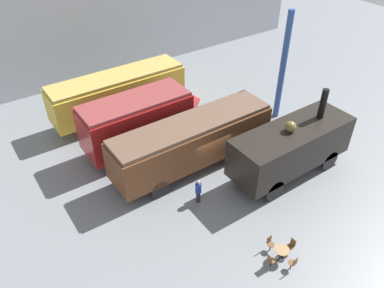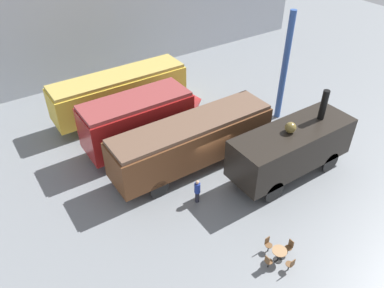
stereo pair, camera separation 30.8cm
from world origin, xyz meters
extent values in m
plane|color=gray|center=(0.00, 0.00, 0.00)|extent=(80.00, 80.00, 0.00)
cube|color=#B2B7C1|center=(0.00, 15.92, 4.50)|extent=(44.00, 0.15, 9.00)
cube|color=gold|center=(-1.73, 8.85, 1.98)|extent=(9.99, 2.62, 2.37)
cube|color=tan|center=(-1.73, 8.85, 3.29)|extent=(9.79, 2.41, 0.24)
cylinder|color=black|center=(1.27, 7.60, 0.61)|extent=(1.22, 0.12, 1.22)
cylinder|color=black|center=(1.27, 10.10, 0.61)|extent=(1.22, 0.12, 1.22)
cylinder|color=black|center=(-4.73, 7.60, 0.61)|extent=(1.22, 0.12, 1.22)
cylinder|color=black|center=(-4.73, 10.10, 0.61)|extent=(1.22, 0.12, 1.22)
cube|color=maroon|center=(-2.55, 4.43, 2.14)|extent=(7.02, 2.83, 2.79)
cone|color=maroon|center=(1.75, 4.43, 2.14)|extent=(1.58, 2.65, 2.65)
cube|color=brown|center=(-2.55, 4.43, 3.66)|extent=(6.88, 2.60, 0.24)
cylinder|color=black|center=(-0.45, 3.08, 0.57)|extent=(1.15, 0.12, 1.15)
cylinder|color=black|center=(-0.45, 5.79, 0.57)|extent=(1.15, 0.12, 1.15)
cylinder|color=black|center=(-4.66, 3.08, 0.57)|extent=(1.15, 0.12, 1.15)
cylinder|color=black|center=(-4.66, 5.79, 0.57)|extent=(1.15, 0.12, 1.15)
cube|color=brown|center=(-0.65, 0.86, 1.93)|extent=(10.39, 2.66, 2.34)
cube|color=brown|center=(-0.65, 0.86, 3.22)|extent=(10.18, 2.44, 0.24)
cylinder|color=black|center=(2.47, -0.41, 0.58)|extent=(1.17, 0.12, 1.17)
cylinder|color=black|center=(2.47, 2.13, 0.58)|extent=(1.17, 0.12, 1.17)
cylinder|color=black|center=(-3.76, -0.41, 0.58)|extent=(1.17, 0.12, 1.17)
cylinder|color=black|center=(-3.76, 2.13, 0.58)|extent=(1.17, 0.12, 1.17)
cube|color=black|center=(3.79, -2.99, 2.07)|extent=(7.86, 2.69, 2.40)
cylinder|color=black|center=(5.95, -2.99, 4.20)|extent=(0.39, 0.39, 1.87)
sphere|color=brown|center=(3.40, -2.99, 3.57)|extent=(0.64, 0.64, 0.64)
cylinder|color=black|center=(6.15, -4.28, 0.67)|extent=(1.33, 0.12, 1.33)
cylinder|color=black|center=(6.15, -1.71, 0.67)|extent=(1.33, 0.12, 1.33)
cylinder|color=black|center=(1.43, -4.28, 0.67)|extent=(1.33, 0.12, 1.33)
cylinder|color=black|center=(1.43, -1.71, 0.67)|extent=(1.33, 0.12, 1.33)
cylinder|color=black|center=(-1.18, -7.36, 0.01)|extent=(0.44, 0.44, 0.02)
cylinder|color=black|center=(-1.18, -7.36, 0.36)|extent=(0.08, 0.08, 0.68)
cylinder|color=#9E754C|center=(-1.18, -7.36, 0.71)|extent=(0.73, 0.73, 0.03)
cylinder|color=black|center=(-0.52, -7.34, 0.21)|extent=(0.06, 0.06, 0.42)
cylinder|color=brown|center=(-0.52, -7.34, 0.43)|extent=(0.36, 0.36, 0.03)
cube|color=brown|center=(-0.36, -7.33, 0.66)|extent=(0.05, 0.29, 0.42)
cylinder|color=black|center=(-1.21, -6.70, 0.21)|extent=(0.06, 0.06, 0.42)
cylinder|color=brown|center=(-1.21, -6.70, 0.43)|extent=(0.36, 0.36, 0.03)
cube|color=brown|center=(-1.21, -6.55, 0.66)|extent=(0.29, 0.05, 0.42)
cylinder|color=black|center=(-1.84, -7.39, 0.21)|extent=(0.06, 0.06, 0.42)
cylinder|color=brown|center=(-1.84, -7.39, 0.43)|extent=(0.36, 0.36, 0.03)
cube|color=brown|center=(-2.00, -7.40, 0.66)|extent=(0.05, 0.29, 0.42)
cylinder|color=black|center=(-1.15, -8.03, 0.21)|extent=(0.06, 0.06, 0.42)
cylinder|color=brown|center=(-1.15, -8.03, 0.43)|extent=(0.36, 0.36, 0.03)
cube|color=brown|center=(-1.15, -8.18, 0.66)|extent=(0.29, 0.05, 0.42)
cylinder|color=#262633|center=(-2.18, -1.92, 0.36)|extent=(0.24, 0.24, 0.72)
cylinder|color=navy|center=(-2.18, -1.92, 1.04)|extent=(0.34, 0.34, 0.64)
sphere|color=tan|center=(-2.18, -1.92, 1.46)|extent=(0.21, 0.21, 0.21)
cylinder|color=#2D519E|center=(8.00, 2.16, 4.00)|extent=(0.44, 0.44, 8.00)
camera|label=1|loc=(-11.09, -14.17, 15.32)|focal=35.00mm
camera|label=2|loc=(-10.84, -14.35, 15.32)|focal=35.00mm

